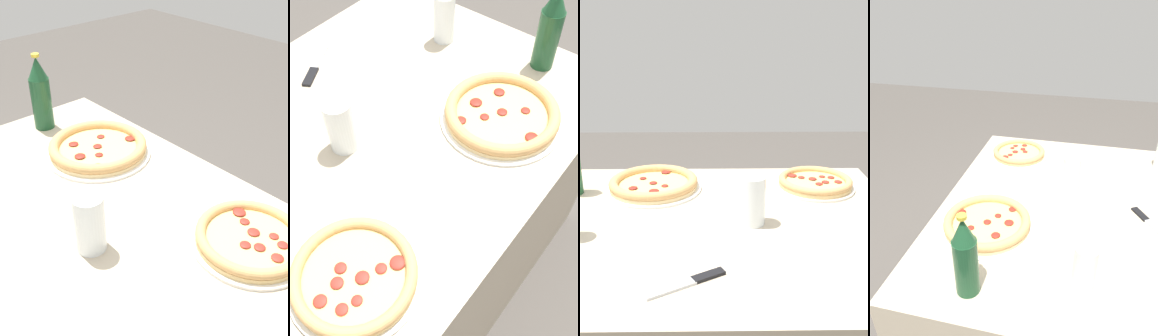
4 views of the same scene
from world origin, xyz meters
The scene contains 8 objects.
ground_plane centered at (0.00, 0.00, 0.00)m, with size 8.00×8.00×0.00m, color #4C4742.
table centered at (0.00, 0.00, 0.38)m, with size 1.15×0.92×0.77m.
pizza_pepperoni centered at (-0.20, 0.24, 0.79)m, with size 0.32×0.32×0.05m.
pizza_margherita centered at (0.36, 0.26, 0.79)m, with size 0.27×0.27×0.04m.
glass_orange_juice centered at (-0.39, -0.09, 0.83)m, with size 0.06×0.06×0.15m.
glass_cola centered at (0.12, -0.01, 0.83)m, with size 0.07×0.07×0.14m.
beer_bottle centered at (-0.46, 0.22, 0.89)m, with size 0.07×0.07×0.26m.
knife centered at (-0.04, -0.30, 0.77)m, with size 0.18×0.12×0.01m.
Camera 2 is at (0.53, 0.59, 1.56)m, focal length 45.00 mm.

